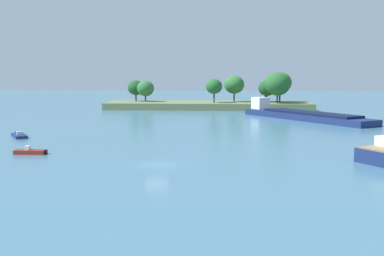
# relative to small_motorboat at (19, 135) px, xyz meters

# --- Properties ---
(ground_plane) EXTENTS (400.00, 400.00, 0.00)m
(ground_plane) POSITION_rel_small_motorboat_xyz_m (25.00, -21.34, -0.26)
(ground_plane) COLOR teal
(treeline_island) EXTENTS (55.58, 15.96, 9.98)m
(treeline_island) POSITION_rel_small_motorboat_xyz_m (31.01, 61.08, 2.86)
(treeline_island) COLOR #66754C
(treeline_island) RESTS_ON ground
(small_motorboat) EXTENTS (4.27, 5.37, 0.97)m
(small_motorboat) POSITION_rel_small_motorboat_xyz_m (0.00, 0.00, 0.00)
(small_motorboat) COLOR navy
(small_motorboat) RESTS_ON ground
(fishing_skiff) EXTENTS (4.15, 1.51, 1.04)m
(fishing_skiff) POSITION_rel_small_motorboat_xyz_m (8.02, -15.43, 0.04)
(fishing_skiff) COLOR maroon
(fishing_skiff) RESTS_ON ground
(cargo_barge) EXTENTS (24.81, 31.75, 5.89)m
(cargo_barge) POSITION_rel_small_motorboat_xyz_m (48.84, 32.13, 0.70)
(cargo_barge) COLOR navy
(cargo_barge) RESTS_ON ground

